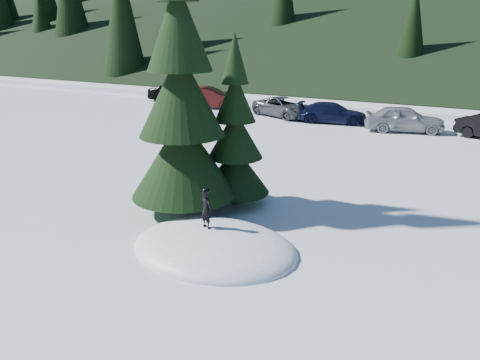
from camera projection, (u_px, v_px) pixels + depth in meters
The scene contains 10 objects.
ground at pixel (214, 249), 12.09m from camera, with size 200.00×200.00×0.00m, color white.
snow_mound at pixel (214, 249), 12.09m from camera, with size 4.48×3.52×0.96m, color white.
spruce_tall at pixel (181, 105), 13.59m from camera, with size 3.20×3.20×8.60m.
spruce_short at pixel (235, 140), 14.66m from camera, with size 2.20×2.20×5.37m.
child_skier at pixel (206, 209), 12.07m from camera, with size 0.37×0.25×1.02m, color black.
car_0 at pixel (173, 93), 36.88m from camera, with size 1.63×4.04×1.38m, color black.
car_1 at pixel (209, 98), 33.65m from camera, with size 1.61×4.62×1.52m, color #3C0C0B.
car_2 at pixel (284, 107), 30.38m from camera, with size 2.06×4.48×1.24m, color #414448.
car_3 at pixel (332, 113), 28.37m from camera, with size 1.72×4.22×1.23m, color black.
car_4 at pixel (404, 119), 25.84m from camera, with size 1.71×4.25×1.45m, color gray.
Camera 1 is at (5.92, -9.25, 5.40)m, focal length 35.00 mm.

